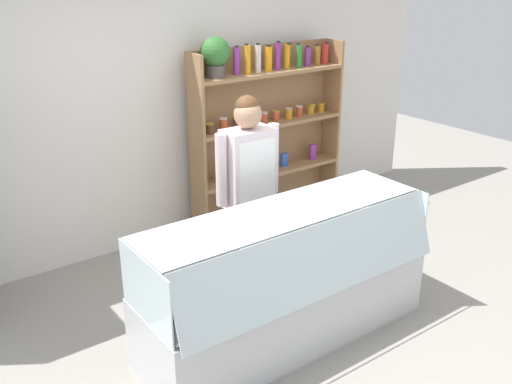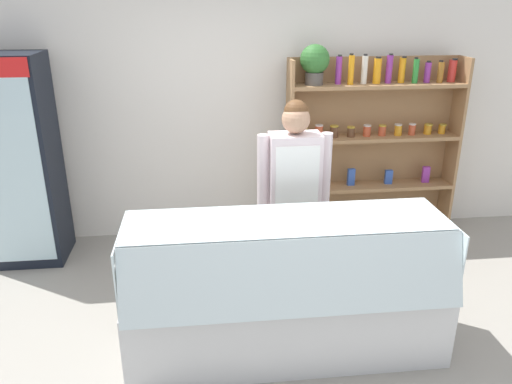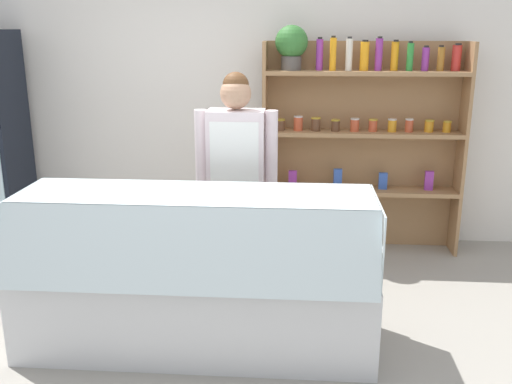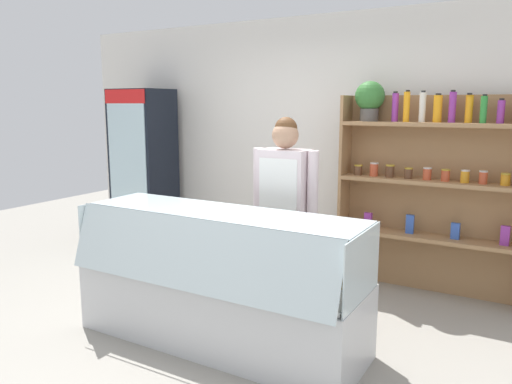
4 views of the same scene
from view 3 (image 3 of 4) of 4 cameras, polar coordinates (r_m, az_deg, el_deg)
ground_plane at (r=3.87m, az=-4.04°, el=-14.56°), size 12.00×12.00×0.00m
back_wall at (r=5.40m, az=-1.19°, el=9.46°), size 6.80×0.10×2.70m
shelving_unit at (r=5.14m, az=9.73°, el=6.53°), size 1.76×0.29×2.00m
deli_display_case at (r=3.70m, az=-5.98°, el=-10.64°), size 2.21×0.77×1.01m
shop_clerk at (r=4.11m, az=-1.98°, el=2.34°), size 0.59×0.25×1.68m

